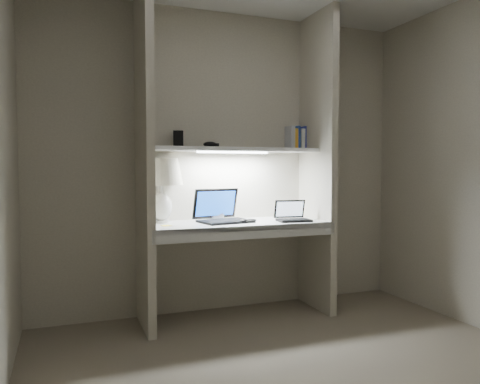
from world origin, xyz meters
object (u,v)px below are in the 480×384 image
laptop_netbook (292,216)px  speaker (216,210)px  table_lamp (161,180)px  book_row (297,138)px  laptop_main (222,214)px

laptop_netbook → speaker: size_ratio=1.80×
table_lamp → book_row: bearing=2.9°
laptop_main → table_lamp: bearing=158.9°
book_row → laptop_main: bearing=-168.9°
laptop_main → book_row: size_ratio=2.23×
table_lamp → book_row: (1.23, 0.06, 0.35)m
book_row → laptop_netbook: bearing=-123.8°
laptop_netbook → laptop_main: bearing=172.5°
table_lamp → book_row: book_row is taller
laptop_netbook → book_row: 0.74m
speaker → book_row: (0.75, -0.02, 0.61)m
speaker → table_lamp: bearing=-173.5°
table_lamp → laptop_netbook: table_lamp is taller
laptop_main → laptop_netbook: laptop_main is taller
laptop_main → laptop_netbook: 0.58m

